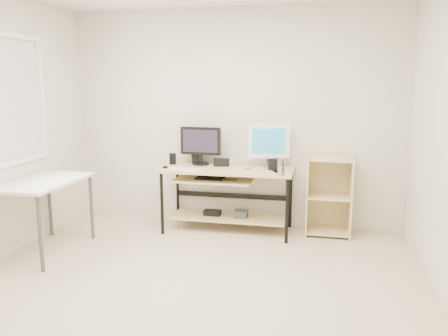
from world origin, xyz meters
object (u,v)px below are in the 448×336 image
shelf_unit (329,195)px  white_imac (269,142)px  desk (226,186)px  black_monitor (201,143)px  audio_controller (173,159)px  side_table (43,188)px

shelf_unit → white_imac: (-0.70, -0.01, 0.59)m
desk → shelf_unit: 1.19m
black_monitor → audio_controller: (-0.34, -0.05, -0.19)m
desk → shelf_unit: bearing=7.8°
desk → black_monitor: bearing=155.8°
black_monitor → white_imac: 0.82m
black_monitor → white_imac: white_imac is taller
shelf_unit → audio_controller: 1.89m
side_table → white_imac: (2.13, 1.21, 0.38)m
side_table → white_imac: size_ratio=1.95×
desk → audio_controller: bearing=171.4°
side_table → black_monitor: bearing=42.7°
shelf_unit → black_monitor: black_monitor is taller
side_table → white_imac: 2.48m
black_monitor → white_imac: (0.82, -0.00, 0.04)m
side_table → shelf_unit: size_ratio=1.11×
shelf_unit → black_monitor: (-1.52, -0.01, 0.56)m
black_monitor → shelf_unit: bearing=3.9°
desk → white_imac: (0.48, 0.15, 0.51)m
side_table → audio_controller: (0.97, 1.16, 0.15)m
shelf_unit → audio_controller: (-1.86, -0.06, 0.37)m
shelf_unit → audio_controller: size_ratio=6.51×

